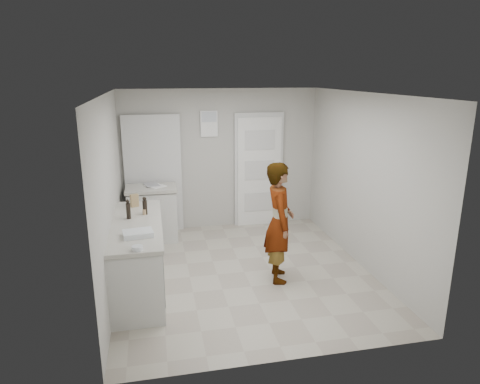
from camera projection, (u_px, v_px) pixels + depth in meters
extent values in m
plane|color=gray|center=(244.00, 272.00, 6.13)|extent=(4.00, 4.00, 0.00)
plane|color=#ADACA4|center=(221.00, 160.00, 7.68)|extent=(3.50, 0.00, 3.50)
plane|color=#ADACA4|center=(291.00, 243.00, 3.91)|extent=(3.50, 0.00, 3.50)
plane|color=#ADACA4|center=(111.00, 195.00, 5.45)|extent=(0.00, 4.00, 4.00)
plane|color=#ADACA4|center=(363.00, 181.00, 6.14)|extent=(0.00, 4.00, 4.00)
plane|color=silver|center=(245.00, 94.00, 5.46)|extent=(4.00, 4.00, 0.00)
cube|color=white|center=(259.00, 172.00, 7.82)|extent=(0.80, 0.05, 2.00)
cube|color=silver|center=(259.00, 170.00, 7.84)|extent=(0.90, 0.04, 2.10)
sphere|color=#B39845|center=(277.00, 175.00, 7.85)|extent=(0.07, 0.07, 0.07)
cube|color=white|center=(209.00, 124.00, 7.44)|extent=(0.30, 0.02, 0.45)
cube|color=black|center=(153.00, 176.00, 7.48)|extent=(0.90, 0.05, 2.04)
cube|color=silver|center=(153.00, 175.00, 7.45)|extent=(0.98, 0.02, 2.10)
cube|color=silver|center=(138.00, 259.00, 5.54)|extent=(0.60, 1.90, 0.86)
cube|color=black|center=(140.00, 286.00, 5.65)|extent=(0.56, 1.86, 0.08)
cube|color=beige|center=(136.00, 225.00, 5.42)|extent=(0.64, 1.96, 0.05)
cube|color=silver|center=(153.00, 215.00, 7.23)|extent=(0.80, 0.55, 0.86)
cube|color=black|center=(154.00, 237.00, 7.34)|extent=(0.75, 0.54, 0.08)
cube|color=beige|center=(151.00, 189.00, 7.11)|extent=(0.84, 0.61, 0.05)
imported|color=silver|center=(279.00, 222.00, 5.73)|extent=(0.48, 0.66, 1.64)
cube|color=#97784B|center=(135.00, 201.00, 6.03)|extent=(0.12, 0.09, 0.18)
cylinder|color=#A3835D|center=(144.00, 212.00, 5.71)|extent=(0.05, 0.05, 0.07)
cylinder|color=black|center=(145.00, 207.00, 5.71)|extent=(0.06, 0.06, 0.19)
sphere|color=black|center=(144.00, 199.00, 5.68)|extent=(0.05, 0.05, 0.05)
cylinder|color=black|center=(128.00, 211.00, 5.53)|extent=(0.06, 0.06, 0.21)
sphere|color=black|center=(128.00, 201.00, 5.50)|extent=(0.05, 0.05, 0.05)
cube|color=silver|center=(138.00, 233.00, 4.97)|extent=(0.37, 0.28, 0.06)
cube|color=white|center=(138.00, 234.00, 4.97)|extent=(0.32, 0.24, 0.04)
cylinder|color=silver|center=(137.00, 248.00, 4.57)|extent=(0.12, 0.12, 0.05)
sphere|color=white|center=(135.00, 249.00, 4.56)|extent=(0.04, 0.04, 0.04)
sphere|color=white|center=(139.00, 248.00, 4.58)|extent=(0.04, 0.04, 0.04)
cube|color=white|center=(155.00, 186.00, 7.16)|extent=(0.39, 0.41, 0.01)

